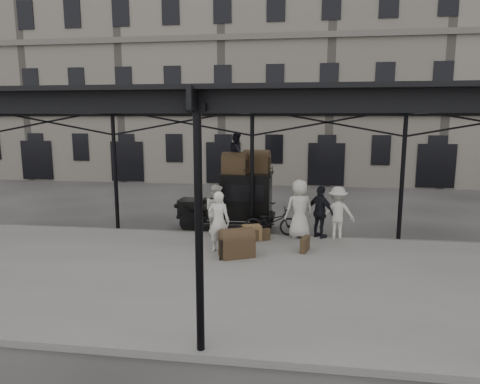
% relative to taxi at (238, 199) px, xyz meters
% --- Properties ---
extents(ground, '(120.00, 120.00, 0.00)m').
position_rel_taxi_xyz_m(ground, '(0.63, -2.99, -1.20)').
color(ground, '#383533').
rests_on(ground, ground).
extents(platform, '(28.00, 8.00, 0.15)m').
position_rel_taxi_xyz_m(platform, '(0.63, -4.99, -1.13)').
color(platform, slate).
rests_on(platform, ground).
extents(canopy, '(22.50, 9.00, 4.74)m').
position_rel_taxi_xyz_m(canopy, '(0.63, -4.71, 3.39)').
color(canopy, black).
rests_on(canopy, ground).
extents(building_frontage, '(64.00, 8.00, 14.00)m').
position_rel_taxi_xyz_m(building_frontage, '(0.63, 15.01, 5.80)').
color(building_frontage, slate).
rests_on(building_frontage, ground).
extents(taxi, '(3.65, 1.55, 2.18)m').
position_rel_taxi_xyz_m(taxi, '(0.00, 0.00, 0.00)').
color(taxi, black).
rests_on(taxi, ground).
extents(porter_left, '(0.73, 0.52, 1.87)m').
position_rel_taxi_xyz_m(porter_left, '(-0.13, -3.19, -0.12)').
color(porter_left, silver).
rests_on(porter_left, platform).
extents(porter_midleft, '(1.12, 1.08, 1.82)m').
position_rel_taxi_xyz_m(porter_midleft, '(-0.53, -1.56, -0.14)').
color(porter_midleft, beige).
rests_on(porter_midleft, platform).
extents(porter_centre, '(1.14, 0.95, 2.00)m').
position_rel_taxi_xyz_m(porter_centre, '(2.28, -1.25, -0.05)').
color(porter_centre, beige).
rests_on(porter_centre, platform).
extents(porter_official, '(1.07, 1.03, 1.80)m').
position_rel_taxi_xyz_m(porter_official, '(3.00, -1.19, -0.16)').
color(porter_official, black).
rests_on(porter_official, platform).
extents(porter_right, '(1.16, 0.68, 1.78)m').
position_rel_taxi_xyz_m(porter_right, '(3.56, -1.19, -0.16)').
color(porter_right, beige).
rests_on(porter_right, platform).
extents(bicycle, '(1.97, 1.00, 0.99)m').
position_rel_taxi_xyz_m(bicycle, '(1.32, -1.19, -0.56)').
color(bicycle, black).
rests_on(bicycle, platform).
extents(porter_roof, '(0.61, 0.75, 1.47)m').
position_rel_taxi_xyz_m(porter_roof, '(-0.03, -0.10, 1.71)').
color(porter_roof, black).
rests_on(porter_roof, taxi).
extents(steamer_trunk_roof_near, '(0.96, 0.65, 0.66)m').
position_rel_taxi_xyz_m(steamer_trunk_roof_near, '(-0.08, -0.25, 1.31)').
color(steamer_trunk_roof_near, '#44321F').
rests_on(steamer_trunk_roof_near, taxi).
extents(steamer_trunk_roof_far, '(1.02, 0.69, 0.71)m').
position_rel_taxi_xyz_m(steamer_trunk_roof_far, '(0.67, 0.20, 1.33)').
color(steamer_trunk_roof_far, '#44321F').
rests_on(steamer_trunk_roof_far, taxi).
extents(steamer_trunk_platform, '(1.14, 0.96, 0.72)m').
position_rel_taxi_xyz_m(steamer_trunk_platform, '(0.49, -3.62, -0.69)').
color(steamer_trunk_platform, '#44321F').
rests_on(steamer_trunk_platform, platform).
extents(wicker_hamper, '(0.72, 0.63, 0.50)m').
position_rel_taxi_xyz_m(wicker_hamper, '(0.73, -1.81, -0.80)').
color(wicker_hamper, olive).
rests_on(wicker_hamper, platform).
extents(suitcase_upright, '(0.31, 0.62, 0.45)m').
position_rel_taxi_xyz_m(suitcase_upright, '(2.48, -2.83, -0.83)').
color(suitcase_upright, '#44321F').
rests_on(suitcase_upright, platform).
extents(suitcase_flat, '(0.60, 0.41, 0.40)m').
position_rel_taxi_xyz_m(suitcase_flat, '(1.05, -1.84, -0.85)').
color(suitcase_flat, '#44321F').
rests_on(suitcase_flat, platform).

